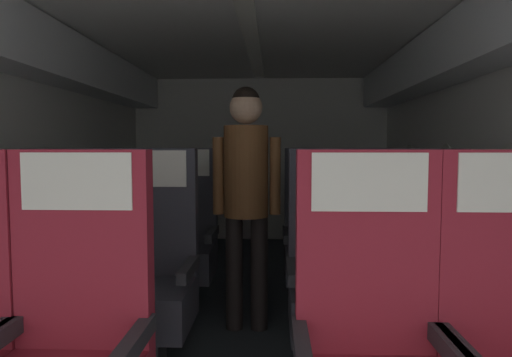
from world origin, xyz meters
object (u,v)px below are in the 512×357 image
seat_b_left_aisle (148,275)px  seat_c_left_aisle (182,240)px  seat_c_left_window (119,239)px  flight_attendant (247,182)px  seat_c_right_aisle (386,241)px  seat_a_right_window (372,357)px  seat_b_right_aisle (427,278)px  seat_b_left_window (58,273)px  seat_b_right_window (335,278)px  seat_a_left_aisle (70,352)px  seat_c_right_window (318,241)px

seat_b_left_aisle → seat_c_left_aisle: (-0.01, 0.92, 0.00)m
seat_c_left_window → flight_attendant: bearing=-24.8°
seat_c_right_aisle → seat_c_left_aisle: bearing=-179.6°
seat_a_right_window → seat_b_right_aisle: size_ratio=1.00×
seat_b_left_window → seat_b_right_window: (1.50, -0.02, 0.00)m
seat_c_right_aisle → flight_attendant: size_ratio=0.75×
seat_b_right_window → flight_attendant: bearing=135.7°
seat_a_left_aisle → seat_b_left_aisle: (0.01, 0.91, 0.00)m
seat_b_left_window → seat_b_left_aisle: same height
seat_c_left_aisle → seat_c_right_window: bearing=0.2°
seat_b_right_aisle → seat_b_right_window: same height
seat_c_right_window → seat_c_left_aisle: bearing=-179.8°
seat_b_left_aisle → seat_b_left_window: bearing=178.5°
seat_c_left_window → seat_b_right_window: bearing=-32.4°
seat_c_left_window → seat_c_left_aisle: same height
seat_b_left_aisle → seat_b_right_window: 1.00m
seat_b_left_aisle → flight_attendant: bearing=43.6°
flight_attendant → seat_b_left_window: bearing=-153.2°
seat_b_left_aisle → seat_c_left_aisle: bearing=90.4°
flight_attendant → seat_b_right_window: bearing=-42.4°
seat_b_right_window → seat_b_left_aisle: bearing=179.5°
seat_c_left_aisle → flight_attendant: flight_attendant is taller
seat_b_right_aisle → seat_c_left_aisle: bearing=148.2°
seat_c_right_aisle → flight_attendant: bearing=-155.2°
flight_attendant → seat_c_right_window: bearing=44.1°
seat_c_right_window → flight_attendant: 0.82m
seat_c_left_aisle → flight_attendant: size_ratio=0.75×
seat_a_right_window → seat_b_left_aisle: 1.35m
seat_b_left_aisle → seat_b_right_window: bearing=-0.5°
seat_a_left_aisle → seat_b_right_window: same height
seat_a_right_window → seat_c_left_window: bearing=128.8°
seat_c_right_aisle → seat_b_left_aisle: bearing=-148.0°
seat_b_left_window → seat_c_right_aisle: (1.99, 0.92, 0.00)m
seat_b_right_aisle → seat_b_left_window: bearing=179.7°
seat_a_left_aisle → seat_c_right_aisle: size_ratio=1.00×
seat_a_left_aisle → seat_b_left_window: size_ratio=1.00×
seat_c_right_aisle → seat_c_right_window: same height
seat_b_left_aisle → seat_b_right_window: same height
seat_a_left_aisle → seat_b_right_window: size_ratio=1.00×
seat_b_left_window → flight_attendant: bearing=24.9°
seat_b_left_aisle → seat_c_right_aisle: bearing=32.0°
seat_a_right_window → seat_c_left_aisle: size_ratio=1.00×
seat_b_left_window → seat_a_right_window: bearing=-31.6°
seat_c_left_window → seat_c_left_aisle: 0.48m
seat_b_right_aisle → seat_c_right_aisle: 0.93m
seat_a_left_aisle → seat_c_right_window: 2.10m
seat_b_left_aisle → seat_b_right_aisle: 1.48m
seat_c_right_aisle → seat_a_right_window: bearing=-105.1°
seat_a_right_window → seat_c_right_aisle: 1.91m
seat_a_right_window → seat_c_left_aisle: bearing=118.7°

